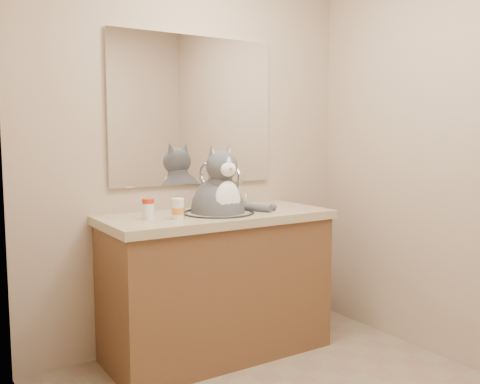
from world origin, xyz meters
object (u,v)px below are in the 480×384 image
at_px(pill_bottle_redcap, 148,209).
at_px(cat, 219,206).
at_px(grey_canister, 181,212).
at_px(pill_bottle_orange, 178,209).

bearing_deg(pill_bottle_redcap, cat, 0.05).
bearing_deg(grey_canister, cat, 11.36).
bearing_deg(pill_bottle_redcap, grey_canister, -18.54).
bearing_deg(cat, grey_canister, -168.44).
xyz_separation_m(pill_bottle_orange, grey_canister, (0.03, 0.03, -0.02)).
height_order(pill_bottle_redcap, pill_bottle_orange, pill_bottle_orange).
relative_size(pill_bottle_redcap, grey_canister, 1.61).
distance_m(cat, pill_bottle_redcap, 0.44).
height_order(pill_bottle_redcap, grey_canister, pill_bottle_redcap).
height_order(cat, grey_canister, cat).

